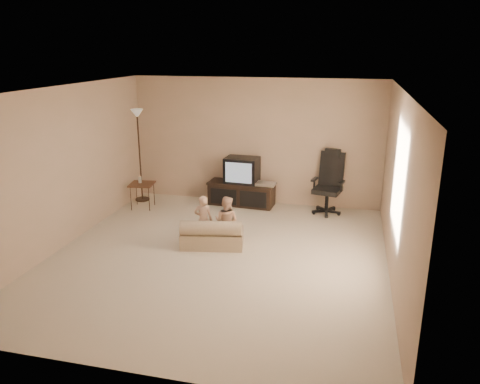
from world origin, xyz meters
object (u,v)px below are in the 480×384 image
object	(u,v)px
toddler_left	(203,220)
child_sofa	(212,235)
side_table	(142,184)
floor_lamp	(138,135)
office_chair	(328,191)
toddler_right	(226,221)
tv_stand	(242,185)

from	to	relation	value
toddler_left	child_sofa	bearing A→B (deg)	147.95
toddler_left	side_table	bearing A→B (deg)	-44.85
floor_lamp	child_sofa	xyz separation A→B (m)	(2.11, -1.94, -1.18)
office_chair	floor_lamp	distance (m)	3.91
side_table	toddler_right	size ratio (longest dim) A/B	0.82
side_table	floor_lamp	world-z (taller)	floor_lamp
office_chair	toddler_right	bearing A→B (deg)	-113.90
toddler_right	toddler_left	bearing A→B (deg)	12.28
child_sofa	toddler_left	xyz separation A→B (m)	(-0.17, 0.08, 0.21)
office_chair	toddler_left	size ratio (longest dim) A/B	1.49
tv_stand	floor_lamp	world-z (taller)	floor_lamp
floor_lamp	child_sofa	bearing A→B (deg)	-42.68
floor_lamp	side_table	bearing A→B (deg)	-63.74
tv_stand	toddler_right	world-z (taller)	tv_stand
office_chair	toddler_right	size ratio (longest dim) A/B	1.47
toddler_left	floor_lamp	bearing A→B (deg)	-49.21
office_chair	toddler_left	xyz separation A→B (m)	(-1.86, -2.00, -0.03)
side_table	floor_lamp	size ratio (longest dim) A/B	0.36
child_sofa	toddler_right	bearing A→B (deg)	14.72
office_chair	toddler_left	bearing A→B (deg)	-120.06
floor_lamp	toddler_left	bearing A→B (deg)	-43.78
tv_stand	toddler_left	world-z (taller)	tv_stand
tv_stand	side_table	bearing A→B (deg)	-157.16
tv_stand	office_chair	world-z (taller)	office_chair
floor_lamp	child_sofa	size ratio (longest dim) A/B	1.78
tv_stand	office_chair	size ratio (longest dim) A/B	1.13
toddler_right	child_sofa	bearing A→B (deg)	35.07
tv_stand	toddler_left	size ratio (longest dim) A/B	1.69
tv_stand	side_table	xyz separation A→B (m)	(-1.87, -0.65, 0.08)
office_chair	child_sofa	world-z (taller)	office_chair
side_table	child_sofa	xyz separation A→B (m)	(1.89, -1.50, -0.29)
office_chair	toddler_right	world-z (taller)	office_chair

